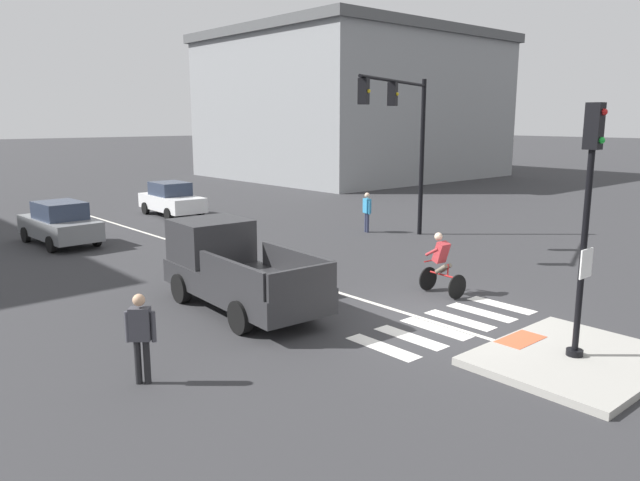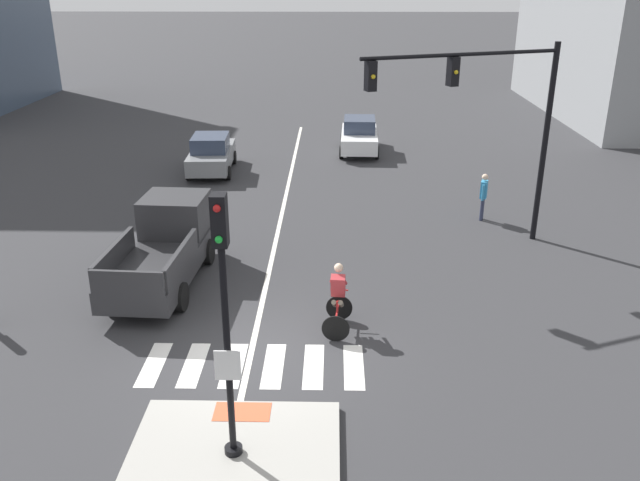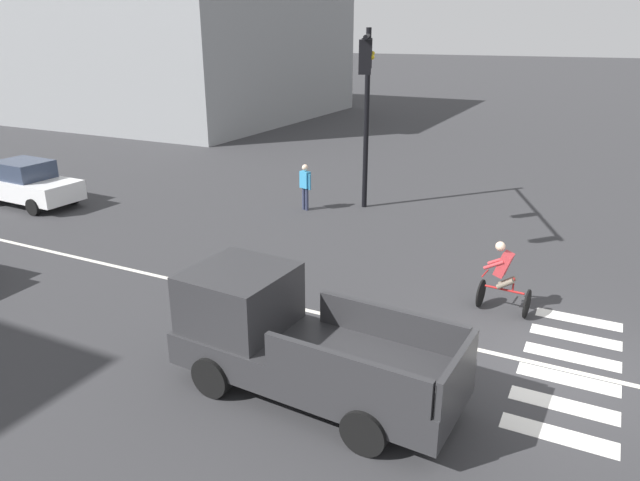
% 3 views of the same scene
% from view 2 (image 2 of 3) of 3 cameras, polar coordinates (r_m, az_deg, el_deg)
% --- Properties ---
extents(ground_plane, '(300.00, 300.00, 0.00)m').
position_cam_2_polar(ground_plane, '(15.24, -5.59, -9.78)').
color(ground_plane, '#333335').
extents(traffic_island, '(3.77, 3.02, 0.15)m').
position_cam_2_polar(traffic_island, '(12.38, -7.49, -18.05)').
color(traffic_island, '#A3A099').
rests_on(traffic_island, ground).
extents(tactile_pad_front, '(1.10, 0.60, 0.01)m').
position_cam_2_polar(tactile_pad_front, '(13.23, -6.78, -14.57)').
color(tactile_pad_front, '#DB5B38').
rests_on(tactile_pad_front, traffic_island).
extents(signal_pole, '(0.44, 0.38, 4.82)m').
position_cam_2_polar(signal_pole, '(10.71, -8.28, -5.82)').
color(signal_pole, black).
rests_on(signal_pole, traffic_island).
extents(crosswalk_stripe_a, '(0.44, 1.80, 0.01)m').
position_cam_2_polar(crosswalk_stripe_a, '(15.25, -14.24, -10.39)').
color(crosswalk_stripe_a, silver).
rests_on(crosswalk_stripe_a, ground).
extents(crosswalk_stripe_b, '(0.44, 1.80, 0.01)m').
position_cam_2_polar(crosswalk_stripe_b, '(15.05, -10.92, -10.56)').
color(crosswalk_stripe_b, silver).
rests_on(crosswalk_stripe_b, ground).
extents(crosswalk_stripe_c, '(0.44, 1.80, 0.01)m').
position_cam_2_polar(crosswalk_stripe_c, '(14.89, -7.52, -10.70)').
color(crosswalk_stripe_c, silver).
rests_on(crosswalk_stripe_c, ground).
extents(crosswalk_stripe_d, '(0.44, 1.80, 0.01)m').
position_cam_2_polar(crosswalk_stripe_d, '(14.79, -4.06, -10.80)').
color(crosswalk_stripe_d, silver).
rests_on(crosswalk_stripe_d, ground).
extents(crosswalk_stripe_e, '(0.44, 1.80, 0.01)m').
position_cam_2_polar(crosswalk_stripe_e, '(14.74, -0.56, -10.87)').
color(crosswalk_stripe_e, silver).
rests_on(crosswalk_stripe_e, ground).
extents(crosswalk_stripe_f, '(0.44, 1.80, 0.01)m').
position_cam_2_polar(crosswalk_stripe_f, '(14.74, 2.95, -10.89)').
color(crosswalk_stripe_f, silver).
rests_on(crosswalk_stripe_f, ground).
extents(lane_centre_line, '(0.14, 28.00, 0.01)m').
position_cam_2_polar(lane_centre_line, '(24.28, -3.24, 2.78)').
color(lane_centre_line, silver).
rests_on(lane_centre_line, ground).
extents(traffic_light_mast, '(5.98, 2.49, 6.22)m').
position_cam_2_polar(traffic_light_mast, '(20.19, 14.68, 11.08)').
color(traffic_light_mast, black).
rests_on(traffic_light_mast, ground).
extents(car_white_eastbound_distant, '(1.95, 4.15, 1.64)m').
position_cam_2_polar(car_white_eastbound_distant, '(32.17, 3.44, 9.11)').
color(car_white_eastbound_distant, white).
rests_on(car_white_eastbound_distant, ground).
extents(car_grey_westbound_distant, '(2.00, 4.18, 1.64)m').
position_cam_2_polar(car_grey_westbound_distant, '(29.09, -9.44, 7.45)').
color(car_grey_westbound_distant, slate).
rests_on(car_grey_westbound_distant, ground).
extents(pickup_truck_charcoal_westbound_near, '(2.28, 5.20, 2.08)m').
position_cam_2_polar(pickup_truck_charcoal_westbound_near, '(18.84, -13.29, -0.48)').
color(pickup_truck_charcoal_westbound_near, '#2D2D30').
rests_on(pickup_truck_charcoal_westbound_near, ground).
extents(cyclist, '(0.75, 1.14, 1.68)m').
position_cam_2_polar(cyclist, '(15.75, 1.57, -4.91)').
color(cyclist, black).
rests_on(cyclist, ground).
extents(pedestrian_waiting_far_side, '(0.32, 0.53, 1.67)m').
position_cam_2_polar(pedestrian_waiting_far_side, '(23.53, 14.04, 4.02)').
color(pedestrian_waiting_far_side, '#2D334C').
rests_on(pedestrian_waiting_far_side, ground).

